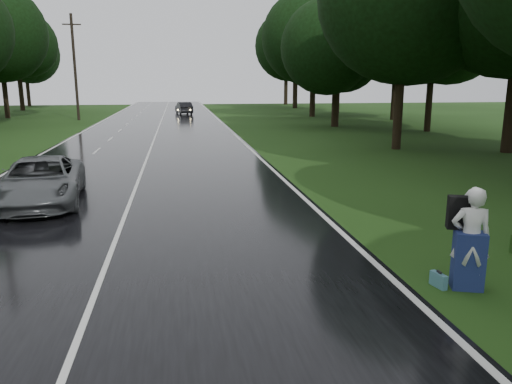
# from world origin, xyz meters

# --- Properties ---
(ground) EXTENTS (160.00, 160.00, 0.00)m
(ground) POSITION_xyz_m (0.00, 0.00, 0.00)
(ground) COLOR #1F4013
(ground) RESTS_ON ground
(road) EXTENTS (12.00, 140.00, 0.04)m
(road) POSITION_xyz_m (0.00, 20.00, 0.02)
(road) COLOR black
(road) RESTS_ON ground
(lane_center) EXTENTS (0.12, 140.00, 0.01)m
(lane_center) POSITION_xyz_m (0.00, 20.00, 0.04)
(lane_center) COLOR silver
(lane_center) RESTS_ON road
(grey_car) EXTENTS (3.05, 5.59, 1.49)m
(grey_car) POSITION_xyz_m (-2.81, 7.31, 0.78)
(grey_car) COLOR #565A5C
(grey_car) RESTS_ON road
(far_car) EXTENTS (2.20, 4.52, 1.43)m
(far_car) POSITION_xyz_m (2.43, 52.38, 0.75)
(far_car) COLOR black
(far_car) RESTS_ON road
(hitchhiker) EXTENTS (0.85, 0.82, 2.02)m
(hitchhiker) POSITION_xyz_m (7.06, -0.99, 0.94)
(hitchhiker) COLOR silver
(hitchhiker) RESTS_ON ground
(suitcase) EXTENTS (0.19, 0.41, 0.28)m
(suitcase) POSITION_xyz_m (6.57, -0.86, 0.14)
(suitcase) COLOR teal
(suitcase) RESTS_ON ground
(utility_pole_far) EXTENTS (1.80, 0.28, 10.53)m
(utility_pole_far) POSITION_xyz_m (-8.50, 44.71, 0.00)
(utility_pole_far) COLOR black
(utility_pole_far) RESTS_ON ground
(tree_left_f) EXTENTS (9.62, 9.62, 15.04)m
(tree_left_f) POSITION_xyz_m (-16.74, 48.93, 0.00)
(tree_left_f) COLOR black
(tree_left_f) RESTS_ON ground
(tree_right_d) EXTENTS (9.51, 9.51, 14.85)m
(tree_right_d) POSITION_xyz_m (14.40, 18.34, 0.00)
(tree_right_d) COLOR black
(tree_right_d) RESTS_ON ground
(tree_right_e) EXTENTS (7.22, 7.22, 11.28)m
(tree_right_e) POSITION_xyz_m (15.43, 33.33, 0.00)
(tree_right_e) COLOR black
(tree_right_e) RESTS_ON ground
(tree_right_f) EXTENTS (9.19, 9.19, 14.36)m
(tree_right_f) POSITION_xyz_m (16.79, 45.91, 0.00)
(tree_right_f) COLOR black
(tree_right_f) RESTS_ON ground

